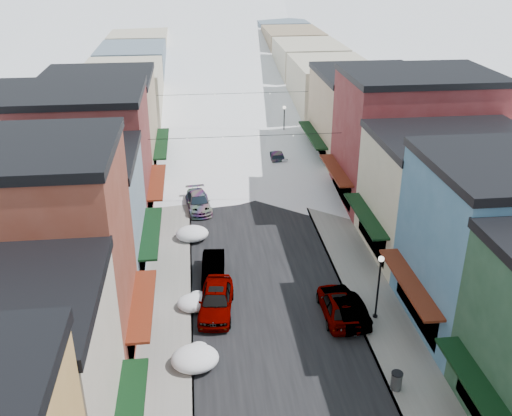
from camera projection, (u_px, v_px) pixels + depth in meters
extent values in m
cube|color=black|center=(231.00, 134.00, 68.61)|extent=(10.00, 160.00, 0.01)
cube|color=gray|center=(176.00, 136.00, 67.91)|extent=(3.20, 160.00, 0.15)
cube|color=gray|center=(285.00, 132.00, 69.24)|extent=(3.20, 160.00, 0.15)
cube|color=slate|center=(189.00, 135.00, 68.07)|extent=(0.10, 160.00, 0.15)
cube|color=slate|center=(272.00, 132.00, 69.09)|extent=(0.10, 160.00, 0.15)
cube|color=black|center=(129.00, 414.00, 23.73)|extent=(1.20, 6.80, 0.15)
cube|color=brown|center=(17.00, 266.00, 29.13)|extent=(11.00, 8.00, 12.00)
cube|color=maroon|center=(142.00, 304.00, 30.93)|extent=(1.20, 6.80, 0.15)
cube|color=#788DA0|center=(64.00, 222.00, 37.57)|extent=(10.00, 9.00, 8.50)
cube|color=black|center=(54.00, 158.00, 35.66)|extent=(10.20, 9.20, 0.50)
cube|color=black|center=(151.00, 232.00, 38.58)|extent=(1.20, 7.65, 0.15)
cube|color=maroon|center=(71.00, 161.00, 45.15)|extent=(12.00, 9.00, 10.50)
cube|color=black|center=(61.00, 93.00, 42.82)|extent=(12.20, 9.20, 0.50)
cube|color=maroon|center=(157.00, 182.00, 46.68)|extent=(1.20, 7.65, 0.15)
cube|color=tan|center=(101.00, 130.00, 54.46)|extent=(10.00, 11.00, 9.50)
cube|color=black|center=(95.00, 77.00, 52.34)|extent=(10.20, 11.20, 0.50)
cube|color=black|center=(162.00, 143.00, 55.68)|extent=(1.20, 9.35, 0.15)
cube|color=black|center=(482.00, 393.00, 24.81)|extent=(1.20, 7.65, 0.15)
cube|color=teal|center=(507.00, 250.00, 32.71)|extent=(10.00, 9.00, 10.00)
cube|color=maroon|center=(409.00, 282.00, 32.91)|extent=(1.20, 7.65, 0.15)
cube|color=beige|center=(448.00, 198.00, 41.18)|extent=(11.00, 9.00, 8.50)
cube|color=black|center=(458.00, 138.00, 39.28)|extent=(11.20, 9.20, 0.50)
cube|color=black|center=(365.00, 215.00, 41.01)|extent=(1.20, 7.65, 0.15)
cube|color=maroon|center=(413.00, 142.00, 48.81)|extent=(12.00, 9.00, 11.00)
cube|color=black|center=(421.00, 74.00, 46.37)|extent=(12.20, 9.20, 0.50)
cube|color=maroon|center=(336.00, 170.00, 49.11)|extent=(1.20, 7.65, 0.15)
cube|color=tan|center=(367.00, 121.00, 58.13)|extent=(10.00, 11.00, 9.00)
cube|color=black|center=(371.00, 74.00, 56.12)|extent=(10.20, 11.20, 0.50)
cube|color=black|center=(312.00, 135.00, 58.12)|extent=(1.20, 9.35, 0.15)
cube|color=gray|center=(124.00, 101.00, 67.45)|extent=(9.00, 13.00, 8.00)
cube|color=gray|center=(331.00, 95.00, 69.97)|extent=(9.00, 13.00, 8.00)
cube|color=gray|center=(134.00, 76.00, 80.06)|extent=(9.00, 13.00, 8.00)
cube|color=gray|center=(309.00, 71.00, 82.58)|extent=(9.00, 13.00, 8.00)
cube|color=gray|center=(141.00, 57.00, 92.66)|extent=(9.00, 13.00, 8.00)
cube|color=gray|center=(292.00, 54.00, 95.18)|extent=(9.00, 13.00, 8.00)
cube|color=gray|center=(146.00, 44.00, 105.26)|extent=(9.00, 13.00, 8.00)
cube|color=gray|center=(280.00, 41.00, 107.78)|extent=(9.00, 13.00, 8.00)
cylinder|color=black|center=(247.00, 136.00, 47.98)|extent=(16.40, 0.04, 0.04)
cylinder|color=black|center=(233.00, 93.00, 61.48)|extent=(16.40, 0.04, 0.04)
imported|color=#979B9F|center=(216.00, 300.00, 35.38)|extent=(2.65, 5.26, 1.72)
imported|color=black|center=(213.00, 268.00, 39.18)|extent=(1.78, 4.39, 1.42)
imported|color=#94979C|center=(198.00, 202.00, 49.13)|extent=(2.45, 4.94, 1.38)
imported|color=black|center=(344.00, 306.00, 34.93)|extent=(2.29, 4.91, 1.56)
imported|color=gray|center=(338.00, 305.00, 34.94)|extent=(2.01, 4.90, 1.66)
imported|color=black|center=(276.00, 157.00, 59.26)|extent=(1.99, 4.84, 1.40)
imported|color=#96989E|center=(216.00, 148.00, 61.48)|extent=(2.14, 4.97, 1.67)
imported|color=white|center=(247.00, 122.00, 70.41)|extent=(2.99, 5.93, 1.61)
cylinder|color=#515356|center=(396.00, 381.00, 29.16)|extent=(0.56, 0.56, 0.97)
cylinder|color=black|center=(397.00, 373.00, 28.95)|extent=(0.60, 0.60, 0.06)
cylinder|color=black|center=(375.00, 316.00, 34.98)|extent=(0.30, 0.30, 0.10)
cylinder|color=black|center=(378.00, 290.00, 34.16)|extent=(0.12, 0.12, 3.94)
sphere|color=white|center=(381.00, 259.00, 33.27)|extent=(0.35, 0.35, 0.35)
cylinder|color=black|center=(284.00, 144.00, 64.59)|extent=(0.31, 0.31, 0.10)
cylinder|color=black|center=(284.00, 127.00, 63.72)|extent=(0.13, 0.13, 4.19)
sphere|color=white|center=(284.00, 107.00, 62.77)|extent=(0.38, 0.38, 0.38)
ellipsoid|color=white|center=(195.00, 359.00, 30.87)|extent=(2.63, 2.22, 1.11)
ellipsoid|color=white|center=(198.00, 348.00, 32.08)|extent=(1.12, 1.01, 0.56)
ellipsoid|color=white|center=(194.00, 303.00, 35.82)|extent=(2.14, 1.81, 0.90)
ellipsoid|color=white|center=(197.00, 295.00, 37.01)|extent=(0.91, 0.82, 0.46)
ellipsoid|color=white|center=(192.00, 234.00, 44.13)|extent=(2.53, 2.14, 1.07)
ellipsoid|color=white|center=(195.00, 230.00, 45.34)|extent=(1.08, 0.97, 0.54)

